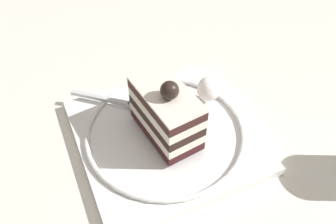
# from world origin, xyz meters

# --- Properties ---
(ground_plane) EXTENTS (2.40, 2.40, 0.00)m
(ground_plane) POSITION_xyz_m (0.00, 0.00, 0.00)
(ground_plane) COLOR silver
(dessert_plate) EXTENTS (0.22, 0.22, 0.02)m
(dessert_plate) POSITION_xyz_m (0.01, -0.00, 0.01)
(dessert_plate) COLOR white
(dessert_plate) RESTS_ON ground_plane
(cake_slice) EXTENTS (0.10, 0.06, 0.09)m
(cake_slice) POSITION_xyz_m (0.01, 0.00, 0.05)
(cake_slice) COLOR #341213
(cake_slice) RESTS_ON dessert_plate
(whipped_cream_dollop) EXTENTS (0.03, 0.03, 0.04)m
(whipped_cream_dollop) POSITION_xyz_m (0.04, -0.08, 0.04)
(whipped_cream_dollop) COLOR white
(whipped_cream_dollop) RESTS_ON dessert_plate
(fork) EXTENTS (0.09, 0.10, 0.00)m
(fork) POSITION_xyz_m (0.08, 0.04, 0.02)
(fork) COLOR silver
(fork) RESTS_ON dessert_plate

